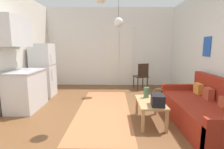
# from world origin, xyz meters

# --- Properties ---
(ground_plane) EXTENTS (5.24, 7.29, 0.10)m
(ground_plane) POSITION_xyz_m (0.00, 0.00, -0.05)
(ground_plane) COLOR brown
(wall_back) EXTENTS (4.84, 0.13, 2.87)m
(wall_back) POSITION_xyz_m (0.01, 3.39, 1.42)
(wall_back) COLOR white
(wall_back) RESTS_ON ground_plane
(area_rug) EXTENTS (1.18, 3.09, 0.01)m
(area_rug) POSITION_xyz_m (-0.10, 0.70, 0.01)
(area_rug) COLOR #B26B42
(area_rug) RESTS_ON ground_plane
(couch) EXTENTS (0.94, 2.06, 0.88)m
(couch) POSITION_xyz_m (1.87, -0.04, 0.28)
(couch) COLOR maroon
(couch) RESTS_ON ground_plane
(coffee_table) EXTENTS (0.49, 0.88, 0.43)m
(coffee_table) POSITION_xyz_m (0.84, 0.06, 0.37)
(coffee_table) COLOR tan
(coffee_table) RESTS_ON ground_plane
(bamboo_vase) EXTENTS (0.11, 0.11, 0.43)m
(bamboo_vase) POSITION_xyz_m (0.81, 0.30, 0.54)
(bamboo_vase) COLOR #47704C
(bamboo_vase) RESTS_ON coffee_table
(handbag) EXTENTS (0.25, 0.32, 0.31)m
(handbag) POSITION_xyz_m (0.92, -0.19, 0.54)
(handbag) COLOR black
(handbag) RESTS_ON coffee_table
(refrigerator) EXTENTS (0.61, 0.58, 1.56)m
(refrigerator) POSITION_xyz_m (-1.96, 1.86, 0.78)
(refrigerator) COLOR white
(refrigerator) RESTS_ON ground_plane
(kitchen_counter) EXTENTS (0.62, 1.03, 2.14)m
(kitchen_counter) POSITION_xyz_m (-1.97, 0.79, 0.81)
(kitchen_counter) COLOR silver
(kitchen_counter) RESTS_ON ground_plane
(accent_chair) EXTENTS (0.52, 0.51, 0.91)m
(accent_chair) POSITION_xyz_m (1.08, 2.64, 0.51)
(accent_chair) COLOR #382619
(accent_chair) RESTS_ON ground_plane
(pendant_lamp_far) EXTENTS (0.28, 0.28, 0.83)m
(pendant_lamp_far) POSITION_xyz_m (0.27, 2.15, 2.18)
(pendant_lamp_far) COLOR black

